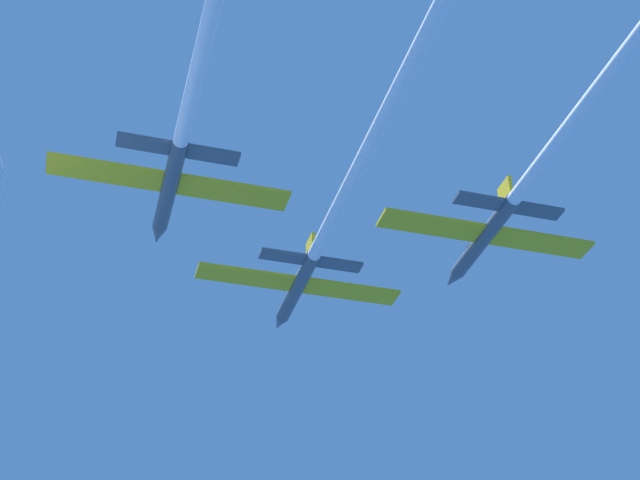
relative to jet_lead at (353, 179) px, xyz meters
The scene contains 3 objects.
jet_lead is the anchor object (origin of this frame).
jet_left_wing 21.92m from the jet_lead, 133.35° to the right, with size 20.98×72.28×3.48m.
jet_right_wing 23.02m from the jet_lead, 50.42° to the right, with size 20.98×76.03×3.48m.
Camera 1 is at (-19.91, -81.60, -48.66)m, focal length 53.17 mm.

